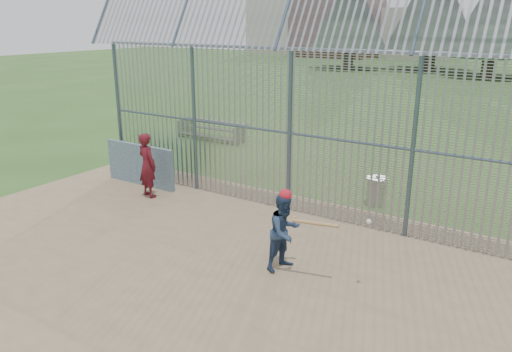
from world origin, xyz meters
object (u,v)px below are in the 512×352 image
Objects in this scene: batter at (285,232)px; bleacher at (212,129)px; onlooker at (147,165)px; trash_can at (377,191)px; dugout_wall at (140,165)px.

batter is 0.51× the size of bleacher.
onlooker reaches higher than trash_can.
dugout_wall is 6.47m from batter.
bleacher is (-8.20, 3.57, 0.03)m from trash_can.
onlooker is at bearing -152.77° from trash_can.
bleacher is (-2.78, 6.36, -0.49)m from onlooker.
dugout_wall reaches higher than trash_can.
trash_can is 0.27× the size of bleacher.
trash_can is at bearing 12.68° from batter.
onlooker is 0.59× the size of bleacher.
trash_can reaches higher than bleacher.
bleacher is at bearing -52.53° from onlooker.
onlooker is (-5.16, 1.56, 0.12)m from batter.
dugout_wall is at bearing 86.38° from batter.
trash_can is (0.26, 4.35, -0.40)m from batter.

